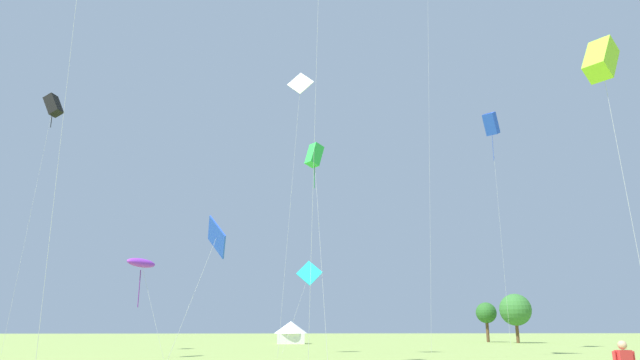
{
  "coord_description": "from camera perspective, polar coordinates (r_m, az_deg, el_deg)",
  "views": [
    {
      "loc": [
        -2.33,
        -5.62,
        2.05
      ],
      "look_at": [
        0.0,
        32.0,
        12.0
      ],
      "focal_mm": 31.42,
      "sensor_mm": 36.0,
      "label": 1
    }
  ],
  "objects": [
    {
      "name": "kite_green_box",
      "position": [
        34.74,
        -0.58,
        2.48
      ],
      "size": [
        1.27,
        3.07,
        13.16
      ],
      "color": "green",
      "rests_on": "ground"
    },
    {
      "name": "kite_blue_diamond",
      "position": [
        32.79,
        -10.5,
        -5.8
      ],
      "size": [
        2.81,
        2.87,
        8.28
      ],
      "color": "blue",
      "rests_on": "ground"
    },
    {
      "name": "kite_cyan_diamond",
      "position": [
        48.63,
        -1.1,
        -9.49
      ],
      "size": [
        3.38,
        1.64,
        7.67
      ],
      "color": "#1EB7CC",
      "rests_on": "ground"
    },
    {
      "name": "kite_lime_box",
      "position": [
        29.94,
        26.69,
        10.87
      ],
      "size": [
        2.22,
        2.0,
        15.37
      ],
      "color": "#99DB2D",
      "rests_on": "ground"
    },
    {
      "name": "kite_purple_parafoil",
      "position": [
        42.66,
        -17.74,
        -8.07
      ],
      "size": [
        3.44,
        2.82,
        7.01
      ],
      "color": "purple",
      "rests_on": "ground"
    },
    {
      "name": "kite_blue_box",
      "position": [
        61.56,
        17.03,
        5.46
      ],
      "size": [
        2.17,
        2.25,
        23.97
      ],
      "color": "blue",
      "rests_on": "ground"
    },
    {
      "name": "kite_white_diamond",
      "position": [
        45.84,
        -2.04,
        9.44
      ],
      "size": [
        2.52,
        1.78,
        22.27
      ],
      "color": "white",
      "rests_on": "ground"
    },
    {
      "name": "kite_black_box",
      "position": [
        58.37,
        -25.52,
        6.85
      ],
      "size": [
        1.95,
        2.87,
        23.27
      ],
      "color": "black",
      "rests_on": "ground"
    },
    {
      "name": "festival_tent_left",
      "position": [
        75.71,
        -2.99,
        -15.13
      ],
      "size": [
        4.37,
        4.37,
        2.84
      ],
      "color": "white",
      "rests_on": "ground"
    },
    {
      "name": "tree_distant_left",
      "position": [
        87.32,
        16.57,
        -12.87
      ],
      "size": [
        2.97,
        2.97,
        5.62
      ],
      "color": "brown",
      "rests_on": "ground"
    },
    {
      "name": "tree_distant_right",
      "position": [
        83.55,
        19.28,
        -12.37
      ],
      "size": [
        4.31,
        4.31,
        6.58
      ],
      "color": "brown",
      "rests_on": "ground"
    }
  ]
}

